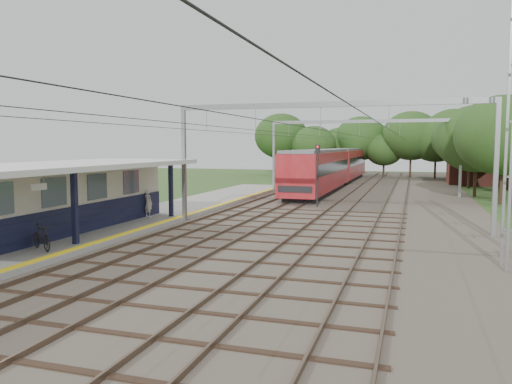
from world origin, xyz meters
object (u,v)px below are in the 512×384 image
at_px(train, 335,166).
at_px(signal_post, 317,167).
at_px(person, 148,203).
at_px(bicycle, 41,237).

height_order(train, signal_post, signal_post).
distance_m(train, signal_post, 20.54).
relative_size(person, signal_post, 0.36).
bearing_deg(signal_post, person, -123.89).
bearing_deg(bicycle, signal_post, 7.01).
height_order(bicycle, train, train).
distance_m(person, bicycle, 9.84).
xyz_separation_m(person, bicycle, (0.67, -9.81, -0.29)).
bearing_deg(person, train, -84.33).
height_order(person, train, train).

